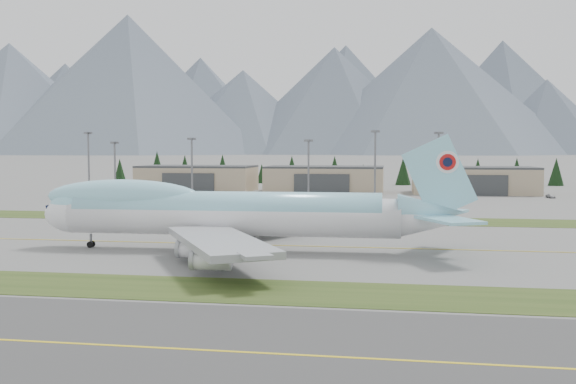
% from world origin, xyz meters
% --- Properties ---
extents(ground, '(7000.00, 7000.00, 0.00)m').
position_xyz_m(ground, '(0.00, 0.00, 0.00)').
color(ground, slate).
rests_on(ground, ground).
extents(grass_strip_near, '(400.00, 14.00, 0.08)m').
position_xyz_m(grass_strip_near, '(0.00, -38.00, 0.00)').
color(grass_strip_near, '#2F4619').
rests_on(grass_strip_near, ground).
extents(grass_strip_far, '(400.00, 18.00, 0.08)m').
position_xyz_m(grass_strip_far, '(0.00, 45.00, 0.00)').
color(grass_strip_far, '#2F4619').
rests_on(grass_strip_far, ground).
extents(asphalt_taxiway, '(400.00, 32.00, 0.04)m').
position_xyz_m(asphalt_taxiway, '(0.00, -62.00, 0.00)').
color(asphalt_taxiway, '#3C3C3C').
rests_on(asphalt_taxiway, ground).
extents(taxiway_line_main, '(400.00, 0.40, 0.02)m').
position_xyz_m(taxiway_line_main, '(0.00, 0.00, 0.00)').
color(taxiway_line_main, yellow).
rests_on(taxiway_line_main, ground).
extents(taxiway_line_near, '(400.00, 0.40, 0.02)m').
position_xyz_m(taxiway_line_near, '(0.00, -62.00, 0.00)').
color(taxiway_line_near, yellow).
rests_on(taxiway_line_near, ground).
extents(boeing_747_freighter, '(76.60, 66.66, 20.33)m').
position_xyz_m(boeing_747_freighter, '(-16.15, -7.15, 6.70)').
color(boeing_747_freighter, white).
rests_on(boeing_747_freighter, ground).
extents(hangar_left, '(48.00, 26.60, 10.80)m').
position_xyz_m(hangar_left, '(-70.00, 149.90, 5.39)').
color(hangar_left, tan).
rests_on(hangar_left, ground).
extents(hangar_center, '(48.00, 26.60, 10.80)m').
position_xyz_m(hangar_center, '(-15.00, 149.90, 5.39)').
color(hangar_center, tan).
rests_on(hangar_center, ground).
extents(hangar_right, '(48.00, 26.60, 10.80)m').
position_xyz_m(hangar_right, '(45.00, 149.90, 5.39)').
color(hangar_right, tan).
rests_on(hangar_right, ground).
extents(floodlight_masts, '(132.76, 7.87, 24.46)m').
position_xyz_m(floodlight_masts, '(-38.21, 111.33, 15.91)').
color(floodlight_masts, slate).
rests_on(floodlight_masts, ground).
extents(service_vehicle_a, '(1.59, 3.68, 1.24)m').
position_xyz_m(service_vehicle_a, '(-31.23, 125.58, 0.00)').
color(service_vehicle_a, silver).
rests_on(service_vehicle_a, ground).
extents(service_vehicle_b, '(3.77, 2.48, 1.17)m').
position_xyz_m(service_vehicle_b, '(28.13, 119.21, 0.00)').
color(service_vehicle_b, gold).
rests_on(service_vehicle_b, ground).
extents(service_vehicle_c, '(3.28, 5.12, 1.38)m').
position_xyz_m(service_vehicle_c, '(69.69, 129.38, 0.00)').
color(service_vehicle_c, '#A5A5A9').
rests_on(service_vehicle_c, ground).
extents(conifer_belt, '(274.62, 15.11, 16.85)m').
position_xyz_m(conifer_belt, '(0.20, 211.08, 7.29)').
color(conifer_belt, black).
rests_on(conifer_belt, ground).
extents(mountain_ridge_front, '(4280.30, 1165.68, 515.73)m').
position_xyz_m(mountain_ridge_front, '(-58.16, 2175.42, 229.64)').
color(mountain_ridge_front, '#4E5668').
rests_on(mountain_ridge_front, ground).
extents(mountain_ridge_rear, '(4464.13, 1034.90, 517.45)m').
position_xyz_m(mountain_ridge_rear, '(298.87, 2900.00, 253.39)').
color(mountain_ridge_rear, '#4E5668').
rests_on(mountain_ridge_rear, ground).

